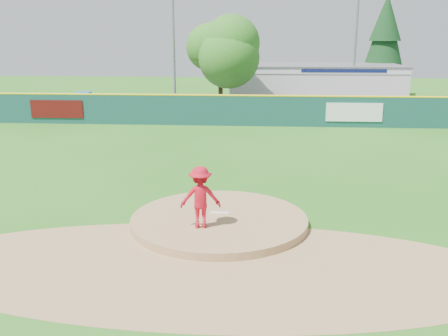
# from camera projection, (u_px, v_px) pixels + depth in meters

# --- Properties ---
(ground) EXTENTS (120.00, 120.00, 0.00)m
(ground) POSITION_uv_depth(u_px,v_px,m) (219.00, 224.00, 15.61)
(ground) COLOR #286B19
(ground) RESTS_ON ground
(pitchers_mound) EXTENTS (5.50, 5.50, 0.50)m
(pitchers_mound) POSITION_uv_depth(u_px,v_px,m) (219.00, 224.00, 15.61)
(pitchers_mound) COLOR #9E774C
(pitchers_mound) RESTS_ON ground
(pitching_rubber) EXTENTS (0.60, 0.15, 0.04)m
(pitching_rubber) POSITION_uv_depth(u_px,v_px,m) (220.00, 213.00, 15.83)
(pitching_rubber) COLOR white
(pitching_rubber) RESTS_ON pitchers_mound
(infield_dirt_arc) EXTENTS (15.40, 15.40, 0.01)m
(infield_dirt_arc) POSITION_uv_depth(u_px,v_px,m) (209.00, 267.00, 12.71)
(infield_dirt_arc) COLOR #9E774C
(infield_dirt_arc) RESTS_ON ground
(parking_lot) EXTENTS (44.00, 16.00, 0.02)m
(parking_lot) POSITION_uv_depth(u_px,v_px,m) (246.00, 107.00, 41.65)
(parking_lot) COLOR #38383A
(parking_lot) RESTS_ON ground
(pitcher) EXTENTS (1.26, 0.83, 1.83)m
(pitcher) POSITION_uv_depth(u_px,v_px,m) (200.00, 197.00, 14.49)
(pitcher) COLOR red
(pitcher) RESTS_ON pitchers_mound
(van) EXTENTS (6.16, 4.57, 1.55)m
(van) POSITION_uv_depth(u_px,v_px,m) (189.00, 108.00, 35.56)
(van) COLOR white
(van) RESTS_ON parking_lot
(pool_building_grp) EXTENTS (15.20, 8.20, 3.31)m
(pool_building_grp) POSITION_uv_depth(u_px,v_px,m) (314.00, 83.00, 45.61)
(pool_building_grp) COLOR silver
(pool_building_grp) RESTS_ON ground
(fence_banners) EXTENTS (23.33, 0.04, 1.20)m
(fence_banners) POSITION_uv_depth(u_px,v_px,m) (202.00, 111.00, 32.83)
(fence_banners) COLOR #520D0B
(fence_banners) RESTS_ON ground
(playground_slide) EXTENTS (1.03, 2.90, 1.60)m
(playground_slide) POSITION_uv_depth(u_px,v_px,m) (83.00, 102.00, 38.58)
(playground_slide) COLOR blue
(playground_slide) RESTS_ON ground
(outfield_fence) EXTENTS (40.00, 0.14, 2.07)m
(outfield_fence) POSITION_uv_depth(u_px,v_px,m) (242.00, 110.00, 32.69)
(outfield_fence) COLOR #154441
(outfield_fence) RESTS_ON ground
(deciduous_tree) EXTENTS (5.60, 5.60, 7.36)m
(deciduous_tree) POSITION_uv_depth(u_px,v_px,m) (220.00, 52.00, 38.71)
(deciduous_tree) COLOR #382314
(deciduous_tree) RESTS_ON ground
(conifer_tree) EXTENTS (4.40, 4.40, 9.50)m
(conifer_tree) POSITION_uv_depth(u_px,v_px,m) (385.00, 39.00, 47.99)
(conifer_tree) COLOR #382314
(conifer_tree) RESTS_ON ground
(light_pole_left) EXTENTS (1.75, 0.25, 11.00)m
(light_pole_left) POSITION_uv_depth(u_px,v_px,m) (174.00, 33.00, 40.55)
(light_pole_left) COLOR gray
(light_pole_left) RESTS_ON ground
(light_pole_right) EXTENTS (1.75, 0.25, 10.00)m
(light_pole_right) POSITION_uv_depth(u_px,v_px,m) (356.00, 39.00, 41.52)
(light_pole_right) COLOR gray
(light_pole_right) RESTS_ON ground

